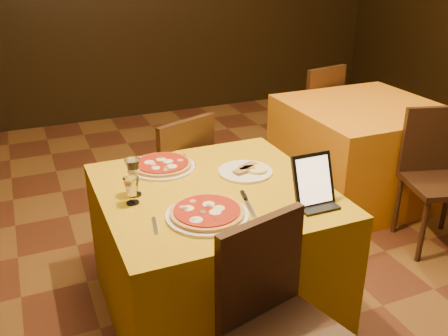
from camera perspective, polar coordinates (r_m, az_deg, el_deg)
name	(u,v)px	position (r m, az deg, el deg)	size (l,w,h in m)	color
floor	(286,279)	(3.14, 7.10, -12.44)	(6.00, 7.00, 0.01)	#5E2D19
main_table	(214,252)	(2.67, -1.17, -9.55)	(1.10, 1.10, 0.75)	#BA8D0B
side_table	(361,151)	(4.08, 15.39, 1.90)	(1.10, 1.10, 0.75)	orange
chair_main_far	(169,180)	(3.28, -6.28, -1.36)	(0.36, 0.36, 0.91)	black
chair_side_near	(441,183)	(3.50, 23.59, -1.62)	(0.44, 0.44, 0.91)	black
chair_side_far	(308,113)	(4.65, 9.62, 6.23)	(0.38, 0.38, 0.91)	black
pizza_near	(207,214)	(2.23, -1.95, -5.23)	(0.37, 0.37, 0.03)	white
pizza_far	(162,166)	(2.72, -7.07, 0.26)	(0.35, 0.35, 0.03)	white
cutlet_dish	(245,171)	(2.65, 2.44, -0.30)	(0.29, 0.29, 0.03)	white
wine_glass	(134,177)	(2.42, -10.29, -1.04)	(0.08, 0.08, 0.19)	#D6C879
water_glass	(132,191)	(2.35, -10.49, -2.58)	(0.06, 0.06, 0.13)	silver
tablet	(313,180)	(2.33, 10.16, -1.32)	(0.20, 0.02, 0.24)	black
knife	(248,205)	(2.33, 2.77, -4.19)	(0.24, 0.02, 0.01)	#A7A6AC
fork_near	(155,226)	(2.18, -7.89, -6.55)	(0.14, 0.02, 0.01)	#AFAEB5
fork_far	(189,160)	(2.81, -4.06, 0.91)	(0.17, 0.02, 0.01)	silver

